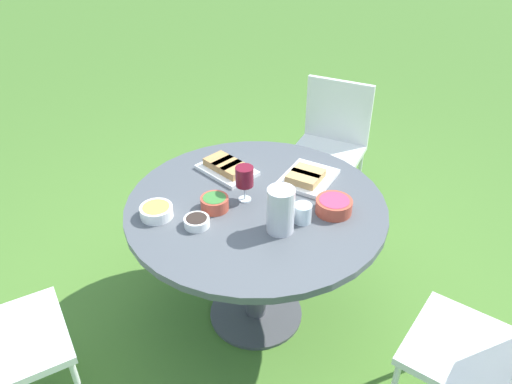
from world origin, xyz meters
TOP-DOWN VIEW (x-y plane):
  - ground_plane at (0.00, 0.00)m, footprint 40.00×40.00m
  - dining_table at (0.00, 0.00)m, footprint 1.21×1.21m
  - chair_near_left at (0.48, -1.04)m, footprint 0.58×0.57m
  - chair_far_back at (-1.07, -0.27)m, footprint 0.52×0.53m
  - water_pitcher at (-0.22, 0.05)m, footprint 0.13×0.12m
  - wine_glass at (0.05, 0.02)m, footprint 0.08×0.08m
  - platter_bread_main at (0.30, -0.06)m, footprint 0.30×0.22m
  - platter_charcuterie at (-0.02, -0.31)m, footprint 0.32×0.34m
  - bowl_fries at (0.20, 0.41)m, footprint 0.15×0.15m
  - bowl_salad at (0.08, 0.17)m, footprint 0.13×0.13m
  - bowl_olives at (0.03, 0.31)m, footprint 0.11×0.11m
  - bowl_dip_red at (-0.28, -0.22)m, footprint 0.16×0.16m
  - cup_water_near at (-0.24, -0.07)m, footprint 0.08×0.08m

SIDE VIEW (x-z plane):
  - ground_plane at x=0.00m, z-range 0.00..0.00m
  - chair_near_left at x=0.48m, z-range 0.08..0.97m
  - chair_far_back at x=-1.07m, z-range 0.08..0.97m
  - dining_table at x=0.00m, z-range 0.26..0.99m
  - bowl_olives at x=0.03m, z-range 0.74..0.78m
  - platter_charcuterie at x=-0.02m, z-range 0.73..0.79m
  - platter_bread_main at x=0.30m, z-range 0.74..0.79m
  - bowl_fries at x=0.20m, z-range 0.74..0.79m
  - bowl_salad at x=0.08m, z-range 0.74..0.80m
  - bowl_dip_red at x=-0.28m, z-range 0.74..0.81m
  - cup_water_near at x=-0.24m, z-range 0.74..0.82m
  - water_pitcher at x=-0.22m, z-range 0.74..0.95m
  - wine_glass at x=0.05m, z-range 0.77..0.95m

